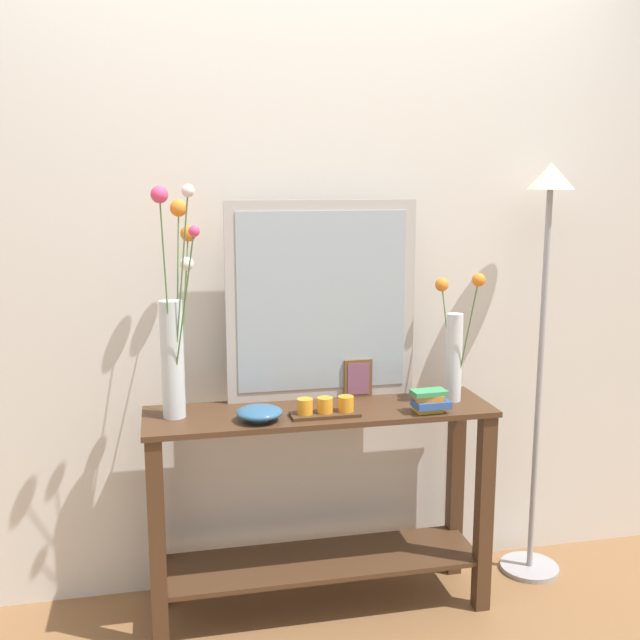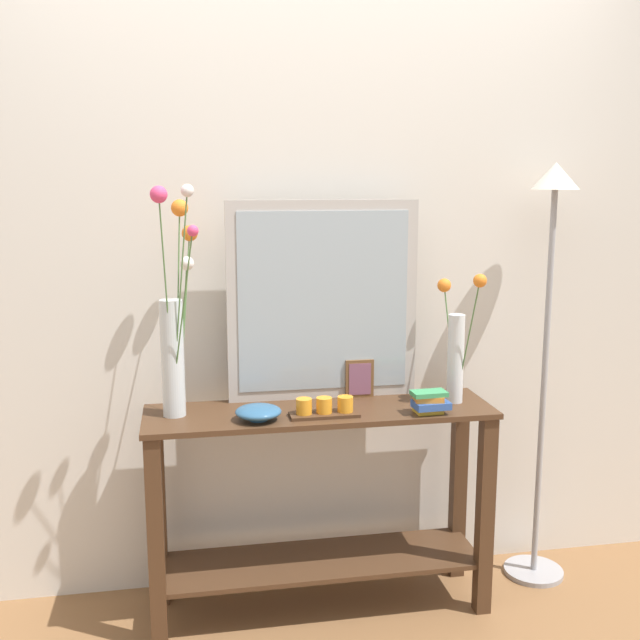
{
  "view_description": "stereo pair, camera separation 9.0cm",
  "coord_description": "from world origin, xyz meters",
  "views": [
    {
      "loc": [
        -0.56,
        -2.56,
        1.6
      ],
      "look_at": [
        0.0,
        0.0,
        1.11
      ],
      "focal_mm": 42.1,
      "sensor_mm": 36.0,
      "label": 1
    },
    {
      "loc": [
        -0.47,
        -2.57,
        1.6
      ],
      "look_at": [
        0.0,
        0.0,
        1.11
      ],
      "focal_mm": 42.1,
      "sensor_mm": 36.0,
      "label": 2
    }
  ],
  "objects": [
    {
      "name": "wall_back",
      "position": [
        0.0,
        0.3,
        1.35
      ],
      "size": [
        6.4,
        0.08,
        2.7
      ],
      "primitive_type": "cube",
      "color": "silver",
      "rests_on": "ground"
    },
    {
      "name": "picture_frame_small",
      "position": [
        0.18,
        0.12,
        0.86
      ],
      "size": [
        0.11,
        0.01,
        0.15
      ],
      "color": "brown",
      "rests_on": "console_table"
    },
    {
      "name": "vase_right",
      "position": [
        0.51,
        0.0,
        1.0
      ],
      "size": [
        0.12,
        0.22,
        0.49
      ],
      "color": "silver",
      "rests_on": "console_table"
    },
    {
      "name": "decorative_bowl",
      "position": [
        -0.23,
        -0.09,
        0.81
      ],
      "size": [
        0.16,
        0.16,
        0.05
      ],
      "color": "#2D5B84",
      "rests_on": "console_table"
    },
    {
      "name": "console_table",
      "position": [
        0.0,
        0.0,
        0.47
      ],
      "size": [
        1.27,
        0.35,
        0.78
      ],
      "color": "#472D1C",
      "rests_on": "ground"
    },
    {
      "name": "ground_plane",
      "position": [
        0.0,
        0.0,
        -0.01
      ],
      "size": [
        7.0,
        6.0,
        0.02
      ],
      "primitive_type": "cube",
      "color": "brown"
    },
    {
      "name": "book_stack",
      "position": [
        0.38,
        -0.12,
        0.83
      ],
      "size": [
        0.14,
        0.1,
        0.08
      ],
      "color": "gold",
      "rests_on": "console_table"
    },
    {
      "name": "tall_vase_left",
      "position": [
        -0.51,
        0.03,
        1.11
      ],
      "size": [
        0.15,
        0.31,
        0.81
      ],
      "color": "silver",
      "rests_on": "console_table"
    },
    {
      "name": "mirror_leaning",
      "position": [
        0.04,
        0.14,
        1.16
      ],
      "size": [
        0.72,
        0.03,
        0.75
      ],
      "color": "#B7B2AD",
      "rests_on": "console_table"
    },
    {
      "name": "floor_lamp",
      "position": [
        0.91,
        0.08,
        1.13
      ],
      "size": [
        0.24,
        0.24,
        1.67
      ],
      "color": "#9E9EA3",
      "rests_on": "ground"
    },
    {
      "name": "candle_tray",
      "position": [
        0.0,
        -0.08,
        0.81
      ],
      "size": [
        0.24,
        0.09,
        0.07
      ],
      "color": "#472D1C",
      "rests_on": "console_table"
    }
  ]
}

